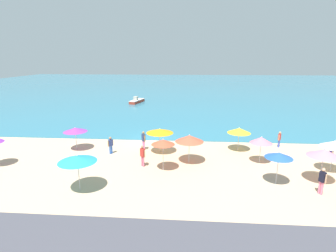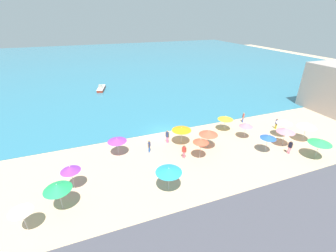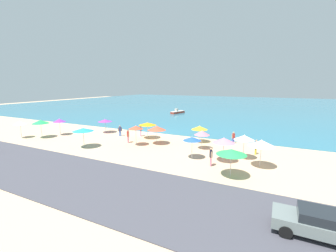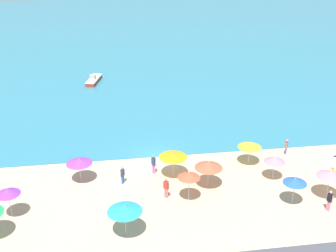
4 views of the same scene
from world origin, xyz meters
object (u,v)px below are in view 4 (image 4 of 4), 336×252
(beach_umbrella_3, at_px, (189,175))
(beach_umbrella_2, at_px, (295,181))
(skiff_nearshore, at_px, (94,80))
(beach_umbrella_5, at_px, (173,155))
(bather_2, at_px, (330,200))
(bather_1, at_px, (154,163))
(bather_3, at_px, (123,174))
(bather_4, at_px, (166,187))
(beach_umbrella_0, at_px, (331,174))
(bather_5, at_px, (335,161))
(beach_umbrella_9, at_px, (125,209))
(beach_umbrella_13, at_px, (8,191))
(beach_umbrella_12, at_px, (275,159))
(beach_umbrella_4, at_px, (79,161))
(beach_umbrella_11, at_px, (209,165))
(beach_umbrella_7, at_px, (250,145))
(bather_0, at_px, (286,146))

(beach_umbrella_3, bearing_deg, beach_umbrella_2, -11.58)
(beach_umbrella_2, height_order, skiff_nearshore, beach_umbrella_2)
(beach_umbrella_5, height_order, bather_2, beach_umbrella_5)
(beach_umbrella_5, relative_size, bather_1, 1.36)
(bather_3, height_order, bather_4, bather_4)
(beach_umbrella_0, height_order, bather_4, beach_umbrella_0)
(bather_5, bearing_deg, bather_4, -172.37)
(beach_umbrella_9, height_order, beach_umbrella_13, beach_umbrella_13)
(beach_umbrella_2, relative_size, beach_umbrella_9, 0.95)
(beach_umbrella_12, relative_size, beach_umbrella_13, 0.89)
(beach_umbrella_3, distance_m, beach_umbrella_4, 9.62)
(beach_umbrella_11, xyz_separation_m, bather_3, (-7.10, 1.54, -1.21))
(bather_3, bearing_deg, beach_umbrella_12, -5.06)
(skiff_nearshore, bearing_deg, beach_umbrella_7, -60.67)
(beach_umbrella_0, relative_size, beach_umbrella_13, 0.97)
(beach_umbrella_2, xyz_separation_m, bather_1, (-10.33, 6.22, -1.09))
(beach_umbrella_12, bearing_deg, bather_3, 174.94)
(beach_umbrella_7, xyz_separation_m, bather_3, (-11.72, -1.74, -1.06))
(bather_1, relative_size, bather_3, 1.13)
(beach_umbrella_5, relative_size, bather_3, 1.53)
(beach_umbrella_3, distance_m, skiff_nearshore, 32.04)
(bather_4, bearing_deg, bather_5, 7.63)
(bather_3, relative_size, bather_5, 0.97)
(beach_umbrella_13, distance_m, skiff_nearshore, 31.75)
(beach_umbrella_4, bearing_deg, beach_umbrella_7, 3.27)
(beach_umbrella_12, bearing_deg, beach_umbrella_13, -173.78)
(bather_1, distance_m, skiff_nearshore, 27.02)
(beach_umbrella_4, height_order, beach_umbrella_12, beach_umbrella_12)
(beach_umbrella_0, bearing_deg, beach_umbrella_4, 164.89)
(beach_umbrella_11, height_order, bather_4, beach_umbrella_11)
(beach_umbrella_4, relative_size, bather_5, 1.34)
(beach_umbrella_5, bearing_deg, bather_3, -172.99)
(bather_0, xyz_separation_m, skiff_nearshore, (-18.76, 24.68, -0.49))
(bather_1, bearing_deg, beach_umbrella_5, -24.13)
(beach_umbrella_0, height_order, bather_0, beach_umbrella_0)
(skiff_nearshore, bearing_deg, beach_umbrella_0, -59.27)
(beach_umbrella_12, bearing_deg, beach_umbrella_9, -156.39)
(beach_umbrella_4, xyz_separation_m, bather_0, (19.48, 2.15, -1.09))
(bather_1, xyz_separation_m, bather_3, (-2.81, -1.28, -0.12))
(beach_umbrella_3, distance_m, beach_umbrella_5, 3.90)
(beach_umbrella_9, xyz_separation_m, beach_umbrella_12, (13.09, 5.72, -0.26))
(beach_umbrella_3, bearing_deg, beach_umbrella_11, 41.23)
(beach_umbrella_13, height_order, bather_3, beach_umbrella_13)
(beach_umbrella_4, bearing_deg, beach_umbrella_5, -2.24)
(beach_umbrella_4, xyz_separation_m, bather_5, (22.55, -1.42, -1.04))
(beach_umbrella_13, bearing_deg, beach_umbrella_2, -3.83)
(beach_umbrella_12, xyz_separation_m, bather_1, (-10.17, 2.43, -0.95))
(beach_umbrella_5, distance_m, bather_5, 14.62)
(beach_umbrella_0, height_order, beach_umbrella_13, beach_umbrella_13)
(beach_umbrella_2, distance_m, beach_umbrella_12, 3.80)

